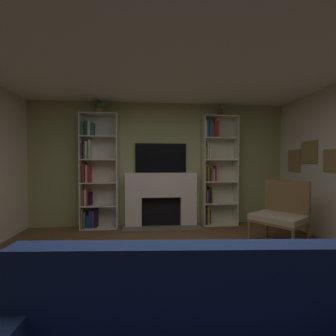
% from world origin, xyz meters
% --- Properties ---
extents(ground_plane, '(6.44, 6.44, 0.00)m').
position_xyz_m(ground_plane, '(0.00, 0.00, 0.00)').
color(ground_plane, brown).
extents(wall_back_accent, '(5.49, 0.06, 2.58)m').
position_xyz_m(wall_back_accent, '(0.00, 2.66, 1.29)').
color(wall_back_accent, tan).
rests_on(wall_back_accent, ground_plane).
extents(ceiling, '(5.49, 5.37, 0.06)m').
position_xyz_m(ceiling, '(0.00, 0.00, 2.61)').
color(ceiling, white).
rests_on(ceiling, wall_back_accent).
extents(fireplace, '(1.56, 0.54, 1.11)m').
position_xyz_m(fireplace, '(0.00, 2.50, 0.59)').
color(fireplace, white).
rests_on(fireplace, ground_plane).
extents(tv, '(1.06, 0.06, 0.61)m').
position_xyz_m(tv, '(0.00, 2.60, 1.42)').
color(tv, black).
rests_on(tv, fireplace).
extents(bookshelf_left, '(0.73, 0.32, 2.30)m').
position_xyz_m(bookshelf_left, '(-1.33, 2.51, 1.09)').
color(bookshelf_left, silver).
rests_on(bookshelf_left, ground_plane).
extents(bookshelf_right, '(0.73, 0.30, 2.30)m').
position_xyz_m(bookshelf_right, '(1.15, 2.52, 1.19)').
color(bookshelf_right, beige).
rests_on(bookshelf_right, ground_plane).
extents(potted_plant, '(0.18, 0.18, 0.26)m').
position_xyz_m(potted_plant, '(-1.24, 2.48, 2.42)').
color(potted_plant, '#9D7554').
rests_on(potted_plant, bookshelf_left).
extents(vase_with_flowers, '(0.10, 0.10, 0.26)m').
position_xyz_m(vase_with_flowers, '(1.24, 2.48, 2.40)').
color(vase_with_flowers, brown).
rests_on(vase_with_flowers, bookshelf_right).
extents(armchair, '(0.93, 0.95, 1.02)m').
position_xyz_m(armchair, '(1.84, 1.22, 0.52)').
color(armchair, brown).
rests_on(armchair, ground_plane).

